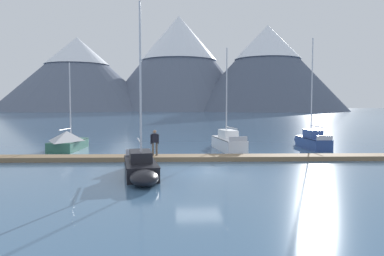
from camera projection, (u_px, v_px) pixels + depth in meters
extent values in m
plane|color=#426689|center=(198.00, 171.00, 20.32)|extent=(700.00, 700.00, 0.00)
cone|color=slate|center=(78.00, 74.00, 217.10)|extent=(94.99, 94.99, 43.30)
cone|color=white|center=(77.00, 51.00, 216.24)|extent=(37.54, 37.54, 16.30)
cone|color=slate|center=(179.00, 63.00, 229.13)|extent=(94.51, 94.51, 58.76)
cone|color=white|center=(179.00, 38.00, 228.14)|extent=(47.05, 47.05, 27.86)
cone|color=#4C566B|center=(267.00, 68.00, 209.55)|extent=(89.89, 89.89, 48.78)
cone|color=white|center=(268.00, 42.00, 208.61)|extent=(37.67, 37.67, 19.47)
cube|color=#846B4C|center=(194.00, 158.00, 24.29)|extent=(26.53, 2.36, 0.30)
cylinder|color=#38383D|center=(194.00, 160.00, 23.63)|extent=(25.43, 0.96, 0.24)
cylinder|color=#38383D|center=(193.00, 157.00, 24.96)|extent=(25.43, 0.96, 0.24)
cube|color=#336B56|center=(69.00, 145.00, 29.71)|extent=(2.16, 4.99, 0.79)
ellipsoid|color=#336B56|center=(79.00, 142.00, 32.52)|extent=(1.71, 2.23, 0.75)
cube|color=#163027|center=(69.00, 141.00, 29.68)|extent=(2.19, 4.90, 0.06)
cylinder|color=silver|center=(70.00, 101.00, 30.07)|extent=(0.10, 0.10, 6.32)
cylinder|color=silver|center=(65.00, 129.00, 28.88)|extent=(0.24, 2.67, 0.08)
pyramid|color=silver|center=(67.00, 136.00, 29.29)|extent=(2.35, 4.03, 0.77)
cube|color=black|center=(140.00, 168.00, 19.13)|extent=(2.19, 4.83, 0.74)
ellipsoid|color=black|center=(144.00, 178.00, 16.52)|extent=(1.58, 2.15, 0.70)
cube|color=black|center=(140.00, 162.00, 19.11)|extent=(2.22, 4.74, 0.06)
cylinder|color=silver|center=(140.00, 83.00, 18.24)|extent=(0.10, 0.10, 8.03)
cylinder|color=silver|center=(139.00, 141.00, 19.84)|extent=(0.50, 2.87, 0.08)
cube|color=black|center=(140.00, 156.00, 18.98)|extent=(1.37, 2.23, 0.53)
cube|color=silver|center=(138.00, 152.00, 21.29)|extent=(1.38, 0.30, 0.36)
cube|color=white|center=(228.00, 144.00, 29.48)|extent=(2.11, 5.71, 0.98)
ellipsoid|color=white|center=(219.00, 140.00, 32.54)|extent=(1.49, 1.93, 0.93)
cube|color=slate|center=(228.00, 139.00, 29.45)|extent=(2.14, 5.60, 0.06)
cylinder|color=silver|center=(227.00, 93.00, 29.86)|extent=(0.10, 0.10, 7.30)
cylinder|color=silver|center=(231.00, 128.00, 28.52)|extent=(0.41, 3.08, 0.08)
cube|color=white|center=(228.00, 134.00, 29.57)|extent=(1.33, 2.61, 0.65)
cube|color=silver|center=(238.00, 139.00, 26.77)|extent=(1.38, 0.25, 0.36)
cube|color=navy|center=(313.00, 143.00, 30.65)|extent=(1.41, 4.73, 0.91)
ellipsoid|color=navy|center=(301.00, 140.00, 33.33)|extent=(1.19, 1.86, 0.87)
cube|color=#121D39|center=(313.00, 138.00, 30.62)|extent=(1.45, 4.64, 0.06)
cylinder|color=silver|center=(312.00, 88.00, 30.82)|extent=(0.10, 0.10, 8.32)
cylinder|color=silver|center=(317.00, 126.00, 29.87)|extent=(0.09, 2.33, 0.08)
cube|color=#2F4A8A|center=(313.00, 134.00, 30.72)|extent=(0.98, 2.13, 0.66)
cube|color=silver|center=(325.00, 138.00, 28.33)|extent=(1.25, 0.11, 0.36)
cylinder|color=brown|center=(153.00, 149.00, 24.20)|extent=(0.14, 0.14, 0.86)
cylinder|color=brown|center=(157.00, 149.00, 24.31)|extent=(0.14, 0.14, 0.86)
cube|color=black|center=(155.00, 138.00, 24.21)|extent=(0.43, 0.34, 0.60)
sphere|color=#A37556|center=(155.00, 132.00, 24.18)|extent=(0.22, 0.22, 0.22)
cylinder|color=black|center=(151.00, 139.00, 24.11)|extent=(0.09, 0.09, 0.62)
cylinder|color=black|center=(158.00, 139.00, 24.32)|extent=(0.09, 0.09, 0.62)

